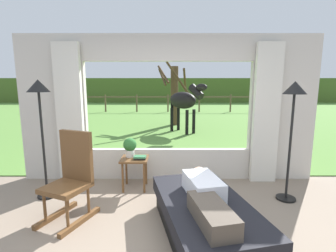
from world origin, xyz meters
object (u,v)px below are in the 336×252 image
object	(u,v)px
floor_lamp_left	(40,103)
pasture_tree	(174,93)
reclining_person	(205,194)
book_stack	(140,157)
recliner_sofa	(204,217)
horse	(184,101)
floor_lamp_right	(293,105)
side_table	(135,163)
rocking_chair	(72,177)
potted_plant	(130,146)

from	to	relation	value
floor_lamp_left	pasture_tree	distance (m)	7.11
reclining_person	book_stack	size ratio (longest dim) A/B	7.27
pasture_tree	book_stack	bearing A→B (deg)	-96.16
recliner_sofa	horse	size ratio (longest dim) A/B	1.07
horse	recliner_sofa	bearing A→B (deg)	51.01
book_stack	floor_lamp_right	distance (m)	2.41
recliner_sofa	book_stack	size ratio (longest dim) A/B	9.42
side_table	pasture_tree	distance (m)	6.59
floor_lamp_left	floor_lamp_right	size ratio (longest dim) A/B	1.01
pasture_tree	floor_lamp_left	bearing A→B (deg)	-107.32
reclining_person	rocking_chair	xyz separation A→B (m)	(-1.64, 0.46, 0.02)
rocking_chair	floor_lamp_right	xyz separation A→B (m)	(3.00, 0.48, 0.87)
floor_lamp_left	horse	xyz separation A→B (m)	(2.44, 5.08, -0.28)
recliner_sofa	floor_lamp_right	bearing A→B (deg)	20.80
recliner_sofa	rocking_chair	bearing A→B (deg)	153.74
side_table	floor_lamp_right	xyz separation A→B (m)	(2.32, -0.40, 0.99)
rocking_chair	book_stack	size ratio (longest dim) A/B	5.70
floor_lamp_right	pasture_tree	bearing A→B (deg)	102.46
reclining_person	horse	distance (m)	6.15
horse	book_stack	bearing A→B (deg)	40.57
rocking_chair	horse	distance (m)	5.97
potted_plant	horse	world-z (taller)	horse
side_table	horse	distance (m)	4.96
side_table	potted_plant	xyz separation A→B (m)	(-0.08, 0.06, 0.28)
recliner_sofa	book_stack	bearing A→B (deg)	112.48
rocking_chair	book_stack	xyz separation A→B (m)	(0.78, 0.83, 0.00)
reclining_person	pasture_tree	distance (m)	7.87
pasture_tree	rocking_chair	bearing A→B (deg)	-101.37
potted_plant	floor_lamp_right	distance (m)	2.55
floor_lamp_right	rocking_chair	bearing A→B (deg)	-170.84
recliner_sofa	book_stack	distance (m)	1.54
rocking_chair	floor_lamp_right	world-z (taller)	floor_lamp_right
pasture_tree	horse	bearing A→B (deg)	-79.35
side_table	pasture_tree	world-z (taller)	pasture_tree
side_table	potted_plant	bearing A→B (deg)	143.13
potted_plant	floor_lamp_right	xyz separation A→B (m)	(2.40, -0.46, 0.71)
rocking_chair	pasture_tree	distance (m)	7.56
recliner_sofa	floor_lamp_right	xyz separation A→B (m)	(1.36, 0.89, 1.19)
floor_lamp_right	horse	size ratio (longest dim) A/B	1.01
recliner_sofa	pasture_tree	size ratio (longest dim) A/B	0.71
rocking_chair	horse	world-z (taller)	horse
side_table	floor_lamp_left	distance (m)	1.69
rocking_chair	book_stack	bearing A→B (deg)	69.68
rocking_chair	floor_lamp_right	size ratio (longest dim) A/B	0.64
recliner_sofa	side_table	xyz separation A→B (m)	(-0.96, 1.29, 0.21)
recliner_sofa	rocking_chair	size ratio (longest dim) A/B	1.65
floor_lamp_left	horse	world-z (taller)	floor_lamp_left
potted_plant	floor_lamp_left	bearing A→B (deg)	-163.52
reclining_person	potted_plant	distance (m)	1.75
book_stack	rocking_chair	bearing A→B (deg)	-132.99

